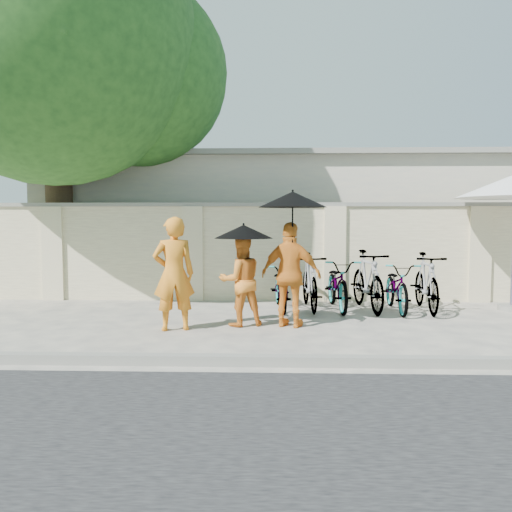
{
  "coord_description": "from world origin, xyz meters",
  "views": [
    {
      "loc": [
        0.7,
        -7.44,
        1.69
      ],
      "look_at": [
        0.41,
        0.99,
        1.1
      ],
      "focal_mm": 35.0,
      "sensor_mm": 36.0,
      "label": 1
    }
  ],
  "objects": [
    {
      "name": "ground",
      "position": [
        0.0,
        0.0,
        0.0
      ],
      "size": [
        80.0,
        80.0,
        0.0
      ],
      "primitive_type": "plane",
      "color": "#BBB09A"
    },
    {
      "name": "kerb",
      "position": [
        0.0,
        -1.7,
        0.06
      ],
      "size": [
        40.0,
        0.16,
        0.12
      ],
      "primitive_type": "cube",
      "color": "gray",
      "rests_on": "ground"
    },
    {
      "name": "compound_wall",
      "position": [
        1.0,
        3.2,
        1.0
      ],
      "size": [
        20.0,
        0.3,
        2.0
      ],
      "primitive_type": "cube",
      "color": "beige",
      "rests_on": "ground"
    },
    {
      "name": "building_behind",
      "position": [
        2.0,
        7.0,
        1.6
      ],
      "size": [
        14.0,
        6.0,
        3.2
      ],
      "primitive_type": "cube",
      "color": "beige",
      "rests_on": "ground"
    },
    {
      "name": "shade_tree",
      "position": [
        -3.66,
        2.97,
        5.1
      ],
      "size": [
        6.7,
        6.2,
        8.2
      ],
      "color": "brown",
      "rests_on": "ground"
    },
    {
      "name": "monk_left",
      "position": [
        -0.83,
        0.17,
        0.88
      ],
      "size": [
        0.73,
        0.58,
        1.76
      ],
      "primitive_type": "imported",
      "rotation": [
        0.0,
        0.0,
        3.43
      ],
      "color": "orange",
      "rests_on": "ground"
    },
    {
      "name": "monk_center",
      "position": [
        0.19,
        0.53,
        0.73
      ],
      "size": [
        0.86,
        0.76,
        1.47
      ],
      "primitive_type": "imported",
      "rotation": [
        0.0,
        0.0,
        3.48
      ],
      "color": "orange",
      "rests_on": "ground"
    },
    {
      "name": "parasol_center",
      "position": [
        0.24,
        0.45,
        1.52
      ],
      "size": [
        0.94,
        0.94,
        0.8
      ],
      "color": "black",
      "rests_on": "ground"
    },
    {
      "name": "monk_right",
      "position": [
        0.99,
        0.47,
        0.84
      ],
      "size": [
        1.06,
        0.73,
        1.68
      ],
      "primitive_type": "imported",
      "rotation": [
        0.0,
        0.0,
        2.78
      ],
      "color": "orange",
      "rests_on": "ground"
    },
    {
      "name": "parasol_right",
      "position": [
        1.01,
        0.39,
        2.03
      ],
      "size": [
        1.07,
        1.07,
        1.2
      ],
      "color": "black",
      "rests_on": "ground"
    },
    {
      "name": "bike_0",
      "position": [
        0.87,
        2.03,
        0.44
      ],
      "size": [
        0.73,
        1.73,
        0.89
      ],
      "primitive_type": "imported",
      "rotation": [
        0.0,
        0.0,
        0.09
      ],
      "color": "#9593AE",
      "rests_on": "ground"
    },
    {
      "name": "bike_1",
      "position": [
        1.41,
        2.06,
        0.54
      ],
      "size": [
        0.62,
        1.83,
        1.08
      ],
      "primitive_type": "imported",
      "rotation": [
        0.0,
        0.0,
        0.06
      ],
      "color": "#9593AE",
      "rests_on": "ground"
    },
    {
      "name": "bike_2",
      "position": [
        1.95,
        2.05,
        0.49
      ],
      "size": [
        0.74,
        1.88,
        0.97
      ],
      "primitive_type": "imported",
      "rotation": [
        0.0,
        0.0,
        0.05
      ],
      "color": "#9593AE",
      "rests_on": "ground"
    },
    {
      "name": "bike_3",
      "position": [
        2.49,
        1.97,
        0.57
      ],
      "size": [
        0.74,
        1.95,
        1.14
      ],
      "primitive_type": "imported",
      "rotation": [
        0.0,
        0.0,
        0.11
      ],
      "color": "#9593AE",
      "rests_on": "ground"
    },
    {
      "name": "bike_4",
      "position": [
        3.03,
        1.89,
        0.46
      ],
      "size": [
        0.67,
        1.78,
        0.92
      ],
      "primitive_type": "imported",
      "rotation": [
        0.0,
        0.0,
        -0.03
      ],
      "color": "#9593AE",
      "rests_on": "ground"
    },
    {
      "name": "bike_5",
      "position": [
        3.57,
        1.91,
        0.55
      ],
      "size": [
        0.65,
        1.87,
        1.1
      ],
      "primitive_type": "imported",
      "rotation": [
        0.0,
        0.0,
        -0.07
      ],
      "color": "#9593AE",
      "rests_on": "ground"
    }
  ]
}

